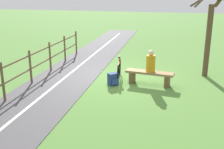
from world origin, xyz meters
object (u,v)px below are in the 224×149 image
(person_seated, at_px, (151,62))
(tree_by_path, at_px, (209,33))
(bicycle, at_px, (119,70))
(backpack, at_px, (113,79))
(bench, at_px, (149,76))

(person_seated, bearing_deg, tree_by_path, -132.45)
(bicycle, xyz_separation_m, backpack, (-0.02, 0.83, -0.14))
(person_seated, relative_size, bicycle, 0.47)
(person_seated, xyz_separation_m, backpack, (1.27, 0.46, -0.62))
(bicycle, distance_m, backpack, 0.84)
(backpack, bearing_deg, person_seated, -160.13)
(backpack, distance_m, tree_by_path, 4.21)
(bench, distance_m, bicycle, 1.32)
(person_seated, height_order, tree_by_path, tree_by_path)
(backpack, relative_size, tree_by_path, 0.13)
(bicycle, relative_size, tree_by_path, 0.47)
(person_seated, distance_m, bicycle, 1.42)
(tree_by_path, bearing_deg, person_seated, 43.64)
(backpack, bearing_deg, bench, -159.68)
(bench, relative_size, person_seated, 2.24)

